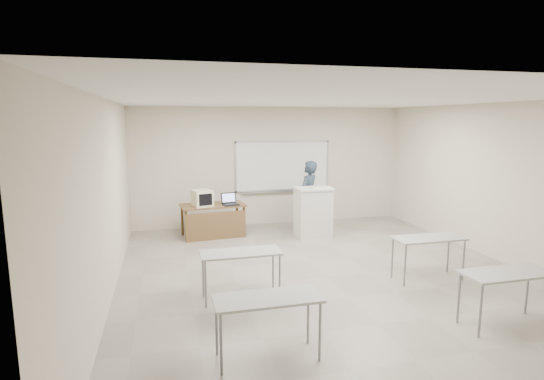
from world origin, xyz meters
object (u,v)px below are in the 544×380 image
object	(u,v)px
podium	(313,212)
keyboard	(321,187)
laptop	(231,202)
presenter	(308,196)
whiteboard	(283,167)
instructor_desk	(213,214)
mouse	(236,202)
crt_monitor	(202,198)

from	to	relation	value
podium	keyboard	world-z (taller)	keyboard
laptop	presenter	size ratio (longest dim) A/B	0.21
laptop	presenter	distance (m)	1.89
whiteboard	keyboard	size ratio (longest dim) A/B	5.09
podium	keyboard	distance (m)	0.61
instructor_desk	podium	distance (m)	2.29
instructor_desk	laptop	distance (m)	0.48
whiteboard	podium	size ratio (longest dim) A/B	2.16
laptop	mouse	bearing A→B (deg)	38.29
podium	presenter	bearing A→B (deg)	83.28
whiteboard	instructor_desk	distance (m)	2.34
presenter	podium	bearing A→B (deg)	39.72
crt_monitor	presenter	world-z (taller)	presenter
whiteboard	mouse	distance (m)	1.74
crt_monitor	mouse	distance (m)	0.84
instructor_desk	presenter	size ratio (longest dim) A/B	0.84
whiteboard	laptop	xyz separation A→B (m)	(-1.52, -0.98, -0.67)
instructor_desk	mouse	size ratio (longest dim) A/B	15.68
presenter	mouse	bearing A→B (deg)	-50.54
crt_monitor	mouse	xyz separation A→B (m)	(0.80, 0.17, -0.16)
whiteboard	keyboard	xyz separation A→B (m)	(0.47, -1.55, -0.32)
instructor_desk	laptop	size ratio (longest dim) A/B	4.03
crt_monitor	laptop	world-z (taller)	crt_monitor
whiteboard	presenter	distance (m)	1.22
crt_monitor	whiteboard	bearing A→B (deg)	9.40
podium	crt_monitor	distance (m)	2.56
instructor_desk	podium	bearing A→B (deg)	-18.30
mouse	whiteboard	bearing A→B (deg)	24.73
whiteboard	crt_monitor	xyz separation A→B (m)	(-2.17, -0.98, -0.55)
whiteboard	instructor_desk	bearing A→B (deg)	-153.23
whiteboard	crt_monitor	size ratio (longest dim) A/B	5.51
laptop	mouse	xyz separation A→B (m)	(0.15, 0.17, -0.04)
whiteboard	laptop	distance (m)	1.93
whiteboard	laptop	bearing A→B (deg)	-147.20
podium	presenter	xyz separation A→B (m)	(0.05, 0.49, 0.28)
whiteboard	crt_monitor	world-z (taller)	whiteboard
crt_monitor	mouse	bearing A→B (deg)	-2.62
mouse	podium	bearing A→B (deg)	-27.20
instructor_desk	keyboard	xyz separation A→B (m)	(2.39, -0.59, 0.62)
crt_monitor	presenter	distance (m)	2.54
podium	laptop	xyz separation A→B (m)	(-1.84, 0.49, 0.23)
instructor_desk	keyboard	world-z (taller)	keyboard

